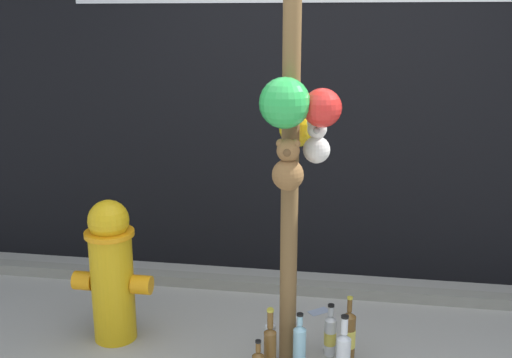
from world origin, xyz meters
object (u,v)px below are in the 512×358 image
(bottle_1, at_px, (330,335))
(bottle_4, at_px, (293,330))
(fire_hydrant, at_px, (112,270))
(bottle_6, at_px, (343,357))
(memorial_post, at_px, (295,97))
(bottle_5, at_px, (270,339))
(bottle_3, at_px, (348,337))
(bottle_2, at_px, (299,348))
(bottle_0, at_px, (270,349))

(bottle_1, distance_m, bottle_4, 0.23)
(fire_hydrant, height_order, bottle_6, fire_hydrant)
(bottle_4, bearing_deg, memorial_post, -86.74)
(bottle_5, bearing_deg, bottle_3, 2.02)
(bottle_3, bearing_deg, fire_hydrant, 177.69)
(bottle_2, distance_m, bottle_6, 0.25)
(memorial_post, distance_m, fire_hydrant, 1.57)
(fire_hydrant, relative_size, bottle_5, 2.81)
(bottle_1, bearing_deg, bottle_2, -124.45)
(bottle_2, xyz_separation_m, bottle_3, (0.27, 0.16, 0.01))
(bottle_3, bearing_deg, bottle_2, -149.30)
(bottle_4, xyz_separation_m, bottle_6, (0.31, -0.32, 0.04))
(bottle_4, bearing_deg, fire_hydrant, -178.20)
(bottle_0, xyz_separation_m, bottle_6, (0.40, -0.02, 0.01))
(memorial_post, relative_size, bottle_1, 8.08)
(bottle_2, distance_m, bottle_4, 0.26)
(bottle_3, xyz_separation_m, bottle_6, (-0.02, -0.23, 0.00))
(bottle_4, bearing_deg, bottle_3, -15.65)
(memorial_post, distance_m, bottle_6, 1.41)
(fire_hydrant, relative_size, bottle_0, 2.19)
(fire_hydrant, bearing_deg, bottle_1, 0.80)
(bottle_4, bearing_deg, bottle_5, -137.83)
(fire_hydrant, xyz_separation_m, bottle_0, (1.01, -0.27, -0.29))
(bottle_0, height_order, bottle_3, bottle_3)
(bottle_2, relative_size, bottle_5, 1.17)
(memorial_post, xyz_separation_m, bottle_4, (-0.01, 0.19, -1.42))
(bottle_2, distance_m, bottle_5, 0.24)
(fire_hydrant, bearing_deg, bottle_3, -2.31)
(bottle_0, distance_m, bottle_6, 0.40)
(bottle_0, relative_size, bottle_4, 1.21)
(bottle_1, bearing_deg, bottle_5, -165.01)
(memorial_post, distance_m, bottle_4, 1.43)
(memorial_post, height_order, bottle_6, memorial_post)
(bottle_0, distance_m, bottle_1, 0.43)
(bottle_1, bearing_deg, bottle_3, -35.74)
(bottle_0, xyz_separation_m, bottle_2, (0.16, 0.05, -0.01))
(bottle_2, xyz_separation_m, bottle_5, (-0.18, 0.14, -0.04))
(bottle_4, distance_m, bottle_5, 0.16)
(bottle_2, bearing_deg, fire_hydrant, 169.51)
(bottle_5, bearing_deg, bottle_4, 42.17)
(memorial_post, relative_size, bottle_6, 6.26)
(memorial_post, bearing_deg, bottle_6, -24.55)
(bottle_2, relative_size, bottle_4, 1.10)
(memorial_post, bearing_deg, bottle_4, 93.26)
(bottle_4, xyz_separation_m, bottle_5, (-0.12, -0.11, -0.01))
(bottle_2, height_order, bottle_5, bottle_2)
(fire_hydrant, height_order, bottle_0, fire_hydrant)
(bottle_3, distance_m, bottle_5, 0.45)
(fire_hydrant, bearing_deg, bottle_5, -4.28)
(bottle_3, relative_size, bottle_4, 1.23)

